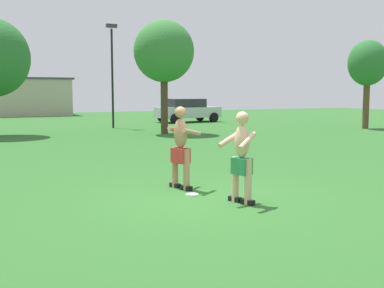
% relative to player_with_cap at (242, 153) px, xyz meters
% --- Properties ---
extents(ground_plane, '(80.00, 80.00, 0.00)m').
position_rel_player_with_cap_xyz_m(ground_plane, '(-0.44, 0.49, -0.91)').
color(ground_plane, '#2D6628').
extents(player_with_cap, '(0.67, 0.73, 1.67)m').
position_rel_player_with_cap_xyz_m(player_with_cap, '(0.00, 0.00, 0.00)').
color(player_with_cap, black).
rests_on(player_with_cap, ground_plane).
extents(player_in_red, '(0.69, 0.84, 1.71)m').
position_rel_player_with_cap_xyz_m(player_in_red, '(-0.49, 1.62, -0.00)').
color(player_in_red, black).
rests_on(player_in_red, ground_plane).
extents(frisbee, '(0.25, 0.25, 0.03)m').
position_rel_player_with_cap_xyz_m(frisbee, '(-0.53, 0.97, -0.90)').
color(frisbee, white).
rests_on(frisbee, ground_plane).
extents(car_silver_near_post, '(4.47, 2.40, 1.58)m').
position_rel_player_with_cap_xyz_m(car_silver_near_post, '(8.64, 21.68, -0.09)').
color(car_silver_near_post, silver).
rests_on(car_silver_near_post, ground_plane).
extents(lamp_post, '(0.60, 0.24, 5.76)m').
position_rel_player_with_cap_xyz_m(lamp_post, '(2.64, 18.52, 2.62)').
color(lamp_post, black).
rests_on(lamp_post, ground_plane).
extents(outbuilding_behind_lot, '(10.20, 4.40, 3.28)m').
position_rel_player_with_cap_xyz_m(outbuilding_behind_lot, '(-1.73, 35.76, 0.73)').
color(outbuilding_behind_lot, '#B2A893').
rests_on(outbuilding_behind_lot, ground_plane).
extents(tree_left_field, '(2.90, 2.90, 5.45)m').
position_rel_player_with_cap_xyz_m(tree_left_field, '(3.98, 14.00, 3.03)').
color(tree_left_field, '#4C3823').
rests_on(tree_left_field, ground_plane).
extents(tree_right_field, '(2.14, 2.14, 4.87)m').
position_rel_player_with_cap_xyz_m(tree_right_field, '(15.32, 12.30, 2.65)').
color(tree_right_field, brown).
rests_on(tree_right_field, ground_plane).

